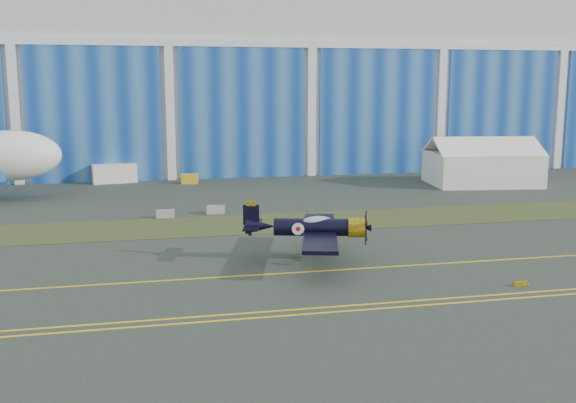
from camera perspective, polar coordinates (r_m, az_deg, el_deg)
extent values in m
plane|color=#2F3931|center=(56.51, -7.26, -5.04)|extent=(260.00, 260.00, 0.00)
cube|color=#475128|center=(70.08, -8.33, -2.11)|extent=(260.00, 10.00, 0.02)
cube|color=silver|center=(126.48, -10.50, 10.01)|extent=(220.00, 45.00, 30.00)
cube|color=#134095|center=(103.80, -9.94, 7.31)|extent=(220.00, 0.60, 20.00)
cube|color=silver|center=(103.83, -10.11, 13.16)|extent=(220.00, 0.70, 1.20)
cube|color=yellow|center=(51.71, -6.74, -6.44)|extent=(200.00, 0.20, 0.02)
cube|color=yellow|center=(42.73, -5.42, -9.98)|extent=(80.00, 0.20, 0.02)
cube|color=yellow|center=(43.66, -5.59, -9.54)|extent=(80.00, 0.20, 0.02)
cube|color=yellow|center=(52.16, 19.11, -6.60)|extent=(1.20, 0.15, 0.35)
cube|color=silver|center=(103.21, -14.48, 2.31)|extent=(6.64, 3.50, 2.74)
cube|color=gold|center=(100.19, -8.32, 1.91)|extent=(2.60, 1.86, 1.39)
cube|color=#A68E90|center=(115.00, 18.84, 2.66)|extent=(3.62, 2.45, 1.99)
cube|color=gray|center=(74.96, -10.34, -1.04)|extent=(2.01, 0.64, 0.90)
cube|color=gray|center=(76.48, -6.19, -0.72)|extent=(2.04, 0.77, 0.90)
cube|color=gray|center=(76.92, -6.11, -0.65)|extent=(2.06, 0.87, 0.90)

